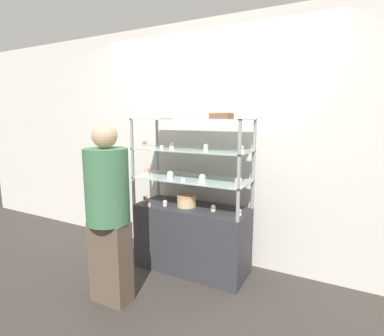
# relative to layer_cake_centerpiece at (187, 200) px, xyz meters

# --- Properties ---
(ground_plane) EXTENTS (20.00, 20.00, 0.00)m
(ground_plane) POSITION_rel_layer_cake_centerpiece_xyz_m (0.05, 0.02, -0.75)
(ground_plane) COLOR #38332D
(back_wall) EXTENTS (8.00, 0.05, 2.60)m
(back_wall) POSITION_rel_layer_cake_centerpiece_xyz_m (0.05, 0.41, 0.55)
(back_wall) COLOR silver
(back_wall) RESTS_ON ground_plane
(display_base) EXTENTS (1.16, 0.48, 0.69)m
(display_base) POSITION_rel_layer_cake_centerpiece_xyz_m (0.05, 0.02, -0.41)
(display_base) COLOR #333338
(display_base) RESTS_ON ground_plane
(display_riser_lower) EXTENTS (1.16, 0.48, 0.30)m
(display_riser_lower) POSITION_rel_layer_cake_centerpiece_xyz_m (0.05, 0.02, 0.21)
(display_riser_lower) COLOR #99999E
(display_riser_lower) RESTS_ON display_base
(display_riser_middle) EXTENTS (1.16, 0.48, 0.30)m
(display_riser_middle) POSITION_rel_layer_cake_centerpiece_xyz_m (0.05, 0.02, 0.51)
(display_riser_middle) COLOR #99999E
(display_riser_middle) RESTS_ON display_riser_lower
(display_riser_upper) EXTENTS (1.16, 0.48, 0.30)m
(display_riser_upper) POSITION_rel_layer_cake_centerpiece_xyz_m (0.05, 0.02, 0.81)
(display_riser_upper) COLOR #99999E
(display_riser_upper) RESTS_ON display_riser_middle
(layer_cake_centerpiece) EXTENTS (0.20, 0.20, 0.13)m
(layer_cake_centerpiece) POSITION_rel_layer_cake_centerpiece_xyz_m (0.00, 0.00, 0.00)
(layer_cake_centerpiece) COLOR #DBBC84
(layer_cake_centerpiece) RESTS_ON display_base
(sheet_cake_frosted) EXTENTS (0.19, 0.18, 0.06)m
(sheet_cake_frosted) POSITION_rel_layer_cake_centerpiece_xyz_m (0.36, 0.03, 0.86)
(sheet_cake_frosted) COLOR brown
(sheet_cake_frosted) RESTS_ON display_riser_upper
(cupcake_0) EXTENTS (0.05, 0.05, 0.06)m
(cupcake_0) POSITION_rel_layer_cake_centerpiece_xyz_m (-0.49, -0.04, -0.03)
(cupcake_0) COLOR beige
(cupcake_0) RESTS_ON display_base
(cupcake_1) EXTENTS (0.05, 0.05, 0.06)m
(cupcake_1) POSITION_rel_layer_cake_centerpiece_xyz_m (-0.20, -0.09, -0.03)
(cupcake_1) COLOR beige
(cupcake_1) RESTS_ON display_base
(cupcake_2) EXTENTS (0.05, 0.05, 0.06)m
(cupcake_2) POSITION_rel_layer_cake_centerpiece_xyz_m (0.30, -0.02, -0.03)
(cupcake_2) COLOR beige
(cupcake_2) RESTS_ON display_base
(cupcake_3) EXTENTS (0.05, 0.05, 0.06)m
(cupcake_3) POSITION_rel_layer_cake_centerpiece_xyz_m (0.57, -0.02, -0.03)
(cupcake_3) COLOR white
(cupcake_3) RESTS_ON display_base
(price_tag_0) EXTENTS (0.04, 0.00, 0.04)m
(price_tag_0) POSITION_rel_layer_cake_centerpiece_xyz_m (-0.33, -0.19, -0.04)
(price_tag_0) COLOR white
(price_tag_0) RESTS_ON display_base
(cupcake_4) EXTENTS (0.07, 0.07, 0.08)m
(cupcake_4) POSITION_rel_layer_cake_centerpiece_xyz_m (-0.47, -0.03, 0.27)
(cupcake_4) COLOR white
(cupcake_4) RESTS_ON display_riser_lower
(cupcake_5) EXTENTS (0.07, 0.07, 0.08)m
(cupcake_5) POSITION_rel_layer_cake_centerpiece_xyz_m (-0.13, -0.10, 0.27)
(cupcake_5) COLOR beige
(cupcake_5) RESTS_ON display_riser_lower
(cupcake_6) EXTENTS (0.07, 0.07, 0.08)m
(cupcake_6) POSITION_rel_layer_cake_centerpiece_xyz_m (0.22, -0.09, 0.27)
(cupcake_6) COLOR white
(cupcake_6) RESTS_ON display_riser_lower
(cupcake_7) EXTENTS (0.07, 0.07, 0.08)m
(cupcake_7) POSITION_rel_layer_cake_centerpiece_xyz_m (0.57, -0.07, 0.27)
(cupcake_7) COLOR beige
(cupcake_7) RESTS_ON display_riser_lower
(price_tag_1) EXTENTS (0.04, 0.00, 0.04)m
(price_tag_1) POSITION_rel_layer_cake_centerpiece_xyz_m (0.07, -0.19, 0.26)
(price_tag_1) COLOR white
(price_tag_1) RESTS_ON display_riser_lower
(cupcake_8) EXTENTS (0.05, 0.05, 0.06)m
(cupcake_8) POSITION_rel_layer_cake_centerpiece_xyz_m (-0.49, -0.03, 0.56)
(cupcake_8) COLOR #CCB28C
(cupcake_8) RESTS_ON display_riser_middle
(cupcake_9) EXTENTS (0.05, 0.05, 0.06)m
(cupcake_9) POSITION_rel_layer_cake_centerpiece_xyz_m (-0.14, -0.05, 0.56)
(cupcake_9) COLOR white
(cupcake_9) RESTS_ON display_riser_middle
(cupcake_10) EXTENTS (0.05, 0.05, 0.06)m
(cupcake_10) POSITION_rel_layer_cake_centerpiece_xyz_m (0.24, -0.06, 0.56)
(cupcake_10) COLOR #CCB28C
(cupcake_10) RESTS_ON display_riser_middle
(cupcake_11) EXTENTS (0.05, 0.05, 0.06)m
(cupcake_11) POSITION_rel_layer_cake_centerpiece_xyz_m (0.59, -0.05, 0.56)
(cupcake_11) COLOR beige
(cupcake_11) RESTS_ON display_riser_middle
(price_tag_2) EXTENTS (0.04, 0.00, 0.04)m
(price_tag_2) POSITION_rel_layer_cake_centerpiece_xyz_m (-0.17, -0.19, 0.55)
(price_tag_2) COLOR white
(price_tag_2) RESTS_ON display_riser_middle
(cupcake_12) EXTENTS (0.06, 0.06, 0.07)m
(cupcake_12) POSITION_rel_layer_cake_centerpiece_xyz_m (-0.46, -0.08, 0.86)
(cupcake_12) COLOR #CCB28C
(cupcake_12) RESTS_ON display_riser_upper
(cupcake_13) EXTENTS (0.06, 0.06, 0.07)m
(cupcake_13) POSITION_rel_layer_cake_centerpiece_xyz_m (0.06, -0.03, 0.86)
(cupcake_13) COLOR beige
(cupcake_13) RESTS_ON display_riser_upper
(cupcake_14) EXTENTS (0.06, 0.06, 0.07)m
(cupcake_14) POSITION_rel_layer_cake_centerpiece_xyz_m (0.58, -0.05, 0.86)
(cupcake_14) COLOR beige
(cupcake_14) RESTS_ON display_riser_upper
(price_tag_3) EXTENTS (0.04, 0.00, 0.04)m
(price_tag_3) POSITION_rel_layer_cake_centerpiece_xyz_m (-0.30, -0.19, 0.85)
(price_tag_3) COLOR white
(price_tag_3) RESTS_ON display_riser_upper
(donut_glazed) EXTENTS (0.15, 0.15, 0.04)m
(donut_glazed) POSITION_rel_layer_cake_centerpiece_xyz_m (-0.23, -0.01, 0.85)
(donut_glazed) COLOR #EFE5CC
(donut_glazed) RESTS_ON display_riser_upper
(customer_figure) EXTENTS (0.36, 0.36, 1.55)m
(customer_figure) POSITION_rel_layer_cake_centerpiece_xyz_m (-0.31, -0.79, 0.08)
(customer_figure) COLOR brown
(customer_figure) RESTS_ON ground_plane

